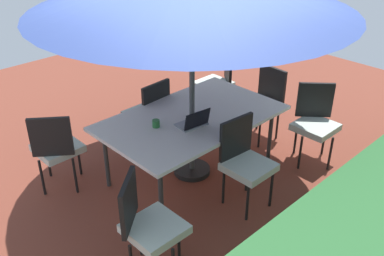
% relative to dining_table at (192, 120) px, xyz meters
% --- Properties ---
extents(ground_plane, '(10.00, 10.00, 0.02)m').
position_rel_dining_table_xyz_m(ground_plane, '(0.00, 0.00, -0.73)').
color(ground_plane, brown).
extents(dining_table, '(2.07, 1.25, 0.77)m').
position_rel_dining_table_xyz_m(dining_table, '(0.00, 0.00, 0.00)').
color(dining_table, white).
rests_on(dining_table, ground_plane).
extents(chair_north, '(0.47, 0.48, 0.98)m').
position_rel_dining_table_xyz_m(chair_north, '(-0.00, 0.79, -0.17)').
color(chair_north, silver).
rests_on(chair_north, ground_plane).
extents(chair_northwest, '(0.59, 0.59, 0.98)m').
position_rel_dining_table_xyz_m(chair_northwest, '(-1.30, 0.82, -0.17)').
color(chair_northwest, silver).
rests_on(chair_northwest, ground_plane).
extents(chair_south, '(0.46, 0.47, 0.98)m').
position_rel_dining_table_xyz_m(chair_south, '(0.02, -0.77, -0.17)').
color(chair_south, silver).
rests_on(chair_south, ground_plane).
extents(chair_southeast, '(0.58, 0.58, 0.98)m').
position_rel_dining_table_xyz_m(chair_southeast, '(1.29, -0.82, -0.17)').
color(chair_southeast, silver).
rests_on(chair_southeast, ground_plane).
extents(chair_southwest, '(0.58, 0.58, 0.98)m').
position_rel_dining_table_xyz_m(chair_southwest, '(-1.36, -0.86, -0.17)').
color(chair_southwest, silver).
rests_on(chair_southwest, ground_plane).
extents(chair_northeast, '(0.58, 0.59, 0.98)m').
position_rel_dining_table_xyz_m(chair_northeast, '(1.35, 0.85, -0.17)').
color(chair_northeast, silver).
rests_on(chair_northeast, ground_plane).
extents(chair_west, '(0.47, 0.46, 0.98)m').
position_rel_dining_table_xyz_m(chair_west, '(-1.30, 0.03, -0.17)').
color(chair_west, silver).
rests_on(chair_west, ground_plane).
extents(laptop, '(0.35, 0.28, 0.21)m').
position_rel_dining_table_xyz_m(laptop, '(0.16, 0.18, 0.09)').
color(laptop, gray).
rests_on(laptop, dining_table).
extents(cup, '(0.08, 0.08, 0.08)m').
position_rel_dining_table_xyz_m(cup, '(0.45, -0.09, 0.09)').
color(cup, '#286B33').
rests_on(cup, dining_table).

